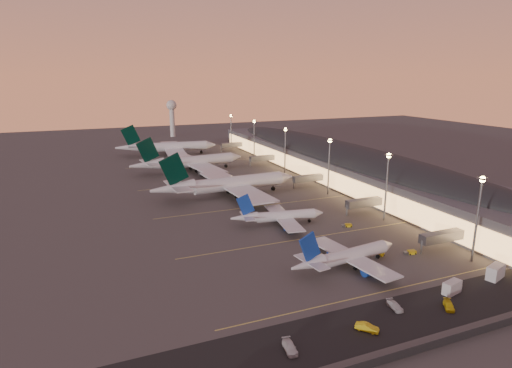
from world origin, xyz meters
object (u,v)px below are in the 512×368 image
object	(u,v)px
airliner_narrow_south	(346,256)
airliner_wide_far	(167,147)
airliner_wide_near	(227,184)
service_van_a	(290,347)
radar_tower	(172,112)
airliner_wide_mid	(189,162)
baggage_tug_a	(410,252)
baggage_tug_c	(347,225)
catering_truck_b	(496,272)
service_van_c	(395,306)
baggage_tug_b	(380,255)
service_van_d	(449,305)
catering_truck_a	(453,287)
service_van_b	(367,327)
airliner_narrow_north	(278,216)

from	to	relation	value
airliner_narrow_south	airliner_wide_far	distance (m)	198.63
airliner_wide_near	airliner_wide_far	size ratio (longest dim) A/B	1.01
airliner_narrow_south	service_van_a	bearing A→B (deg)	-145.94
airliner_narrow_south	radar_tower	distance (m)	290.03
radar_tower	airliner_wide_near	bearing A→B (deg)	-95.14
airliner_wide_mid	baggage_tug_a	size ratio (longest dim) A/B	16.91
baggage_tug_c	catering_truck_b	distance (m)	51.69
airliner_narrow_south	service_van_c	world-z (taller)	airliner_narrow_south
catering_truck_b	service_van_c	world-z (taller)	catering_truck_b
airliner_narrow_south	catering_truck_b	bearing A→B (deg)	-39.23
baggage_tug_a	airliner_wide_near	bearing A→B (deg)	121.07
radar_tower	service_van_c	world-z (taller)	radar_tower
baggage_tug_b	service_van_d	size ratio (longest dim) A/B	0.70
radar_tower	baggage_tug_c	size ratio (longest dim) A/B	8.34
radar_tower	airliner_wide_mid	bearing A→B (deg)	-98.29
baggage_tug_b	service_van_a	bearing A→B (deg)	-165.87
airliner_narrow_south	airliner_wide_mid	size ratio (longest dim) A/B	0.55
catering_truck_a	service_van_c	distance (m)	18.50
service_van_b	service_van_c	bearing A→B (deg)	-17.69
catering_truck_b	service_van_a	xyz separation A→B (m)	(-66.01, -6.89, -1.01)
airliner_narrow_south	airliner_wide_mid	world-z (taller)	airliner_wide_mid
service_van_b	baggage_tug_a	bearing A→B (deg)	-3.45
airliner_wide_mid	catering_truck_a	xyz separation A→B (m)	(27.06, -164.00, -4.01)
airliner_wide_mid	airliner_wide_far	size ratio (longest dim) A/B	0.99
airliner_narrow_south	service_van_c	xyz separation A→B (m)	(-1.86, -23.37, -2.68)
catering_truck_a	baggage_tug_b	bearing A→B (deg)	82.40
service_van_d	baggage_tug_b	bearing A→B (deg)	117.54
baggage_tug_b	baggage_tug_c	xyz separation A→B (m)	(5.79, 25.95, 0.05)
airliner_narrow_north	service_van_a	bearing A→B (deg)	-104.75
service_van_c	airliner_narrow_north	bearing A→B (deg)	96.92
baggage_tug_c	service_van_b	distance (m)	66.10
airliner_narrow_south	airliner_wide_far	world-z (taller)	airliner_wide_far
airliner_wide_far	service_van_a	distance (m)	227.36
baggage_tug_a	radar_tower	bearing A→B (deg)	102.95
airliner_wide_mid	airliner_wide_far	distance (m)	57.20
radar_tower	service_van_c	size ratio (longest dim) A/B	6.37
airliner_narrow_north	airliner_wide_mid	bearing A→B (deg)	103.50
radar_tower	service_van_a	world-z (taller)	radar_tower
airliner_narrow_north	service_van_c	world-z (taller)	airliner_narrow_north
airliner_wide_near	service_van_c	distance (m)	107.13
airliner_narrow_south	service_van_c	size ratio (longest dim) A/B	7.26
airliner_wide_far	baggage_tug_a	xyz separation A→B (m)	(35.69, -197.89, -5.09)
catering_truck_a	service_van_c	bearing A→B (deg)	168.64
service_van_c	service_van_a	bearing A→B (deg)	-164.42
baggage_tug_b	service_van_d	world-z (taller)	service_van_d
catering_truck_a	radar_tower	bearing A→B (deg)	78.19
airliner_narrow_south	baggage_tug_a	world-z (taller)	airliner_narrow_south
airliner_narrow_north	airliner_narrow_south	bearing A→B (deg)	-78.03
baggage_tug_b	service_van_b	size ratio (longest dim) A/B	0.70
airliner_wide_near	service_van_b	xyz separation A→B (m)	(-6.19, -111.89, -4.85)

